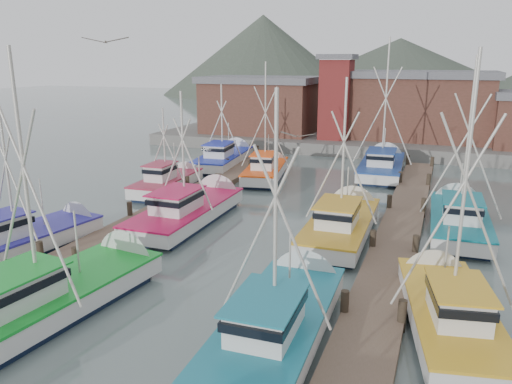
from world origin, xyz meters
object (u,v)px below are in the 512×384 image
(boat_4, at_px, (58,294))
(boat_12, at_px, (266,170))
(boat_8, at_px, (192,209))
(lookout_tower, at_px, (336,97))

(boat_4, height_order, boat_12, boat_4)
(boat_4, height_order, boat_8, boat_4)
(lookout_tower, relative_size, boat_12, 0.87)
(boat_8, xyz_separation_m, boat_12, (0.41, 11.90, 0.01))
(boat_4, bearing_deg, boat_8, 99.16)
(boat_8, bearing_deg, lookout_tower, 83.79)
(boat_8, bearing_deg, boat_12, 87.66)
(boat_12, bearing_deg, boat_8, -102.33)
(boat_12, bearing_deg, lookout_tower, 70.67)
(boat_4, xyz_separation_m, boat_12, (-0.08, 23.47, -0.00))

